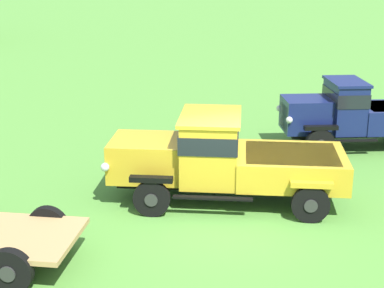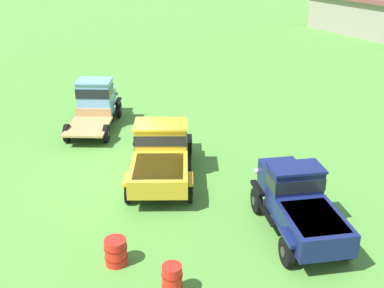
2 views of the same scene
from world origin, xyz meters
name	(u,v)px [view 1 (image 1 of 2)]	position (x,y,z in m)	size (l,w,h in m)	color
ground_plane	(220,222)	(0.00, 0.00, 0.00)	(240.00, 240.00, 0.00)	#518E38
vintage_truck_second_in_line	(223,157)	(0.61, 1.11, 1.09)	(5.83, 4.37, 2.11)	black
vintage_truck_midrow_center	(356,114)	(6.12, 3.17, 1.06)	(4.95, 3.20, 2.10)	black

